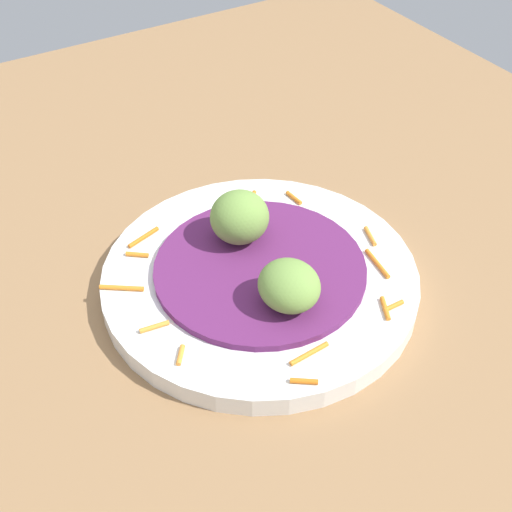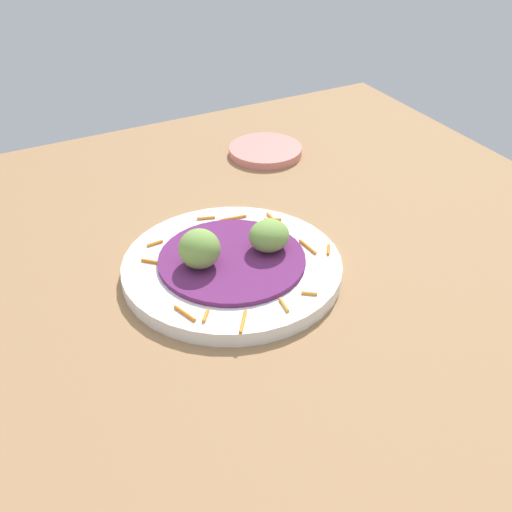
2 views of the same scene
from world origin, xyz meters
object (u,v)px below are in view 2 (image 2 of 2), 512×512
object	(u,v)px
main_plate	(235,267)
guac_scoop_center	(199,249)
guac_scoop_left	(269,236)
side_plate_small	(265,151)

from	to	relation	value
main_plate	guac_scoop_center	size ratio (longest dim) A/B	5.25
guac_scoop_left	guac_scoop_center	size ratio (longest dim) A/B	1.00
side_plate_small	guac_scoop_center	bearing A→B (deg)	49.19
main_plate	guac_scoop_left	bearing A→B (deg)	175.24
guac_scoop_left	side_plate_small	xyz separation A→B (cm)	(-15.02, -28.67, -3.78)
main_plate	guac_scoop_left	size ratio (longest dim) A/B	5.27
guac_scoop_center	side_plate_small	xyz separation A→B (cm)	(-24.10, -27.91, -4.20)
main_plate	guac_scoop_left	world-z (taller)	guac_scoop_left
guac_scoop_left	guac_scoop_center	xyz separation A→B (cm)	(9.08, -0.76, 0.42)
guac_scoop_left	side_plate_small	world-z (taller)	guac_scoop_left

